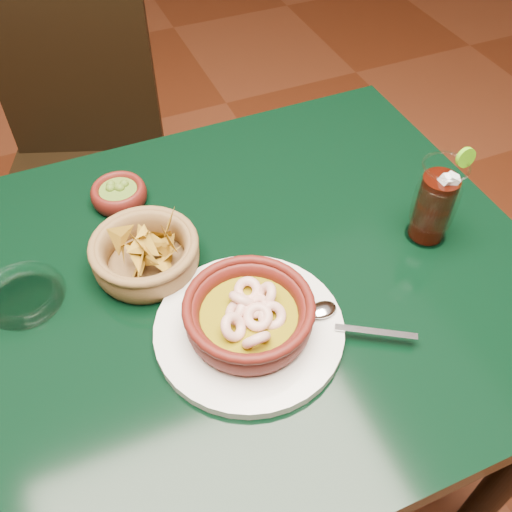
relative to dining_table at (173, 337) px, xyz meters
name	(u,v)px	position (x,y,z in m)	size (l,w,h in m)	color
ground	(201,484)	(0.00, 0.00, -0.65)	(7.00, 7.00, 0.00)	#471C0C
dining_table	(173,337)	(0.00, 0.00, 0.00)	(1.20, 0.80, 0.75)	black
dining_chair	(84,167)	(-0.04, 0.70, -0.16)	(0.53, 0.53, 0.90)	black
shrimp_plate	(249,319)	(0.09, -0.10, 0.13)	(0.35, 0.27, 0.08)	silver
chip_basket	(146,254)	(-0.01, 0.08, 0.13)	(0.20, 0.20, 0.13)	brown
guacamole_ramekin	(119,194)	(-0.01, 0.24, 0.12)	(0.12, 0.12, 0.04)	#45100C
cola_drink	(435,203)	(0.44, -0.04, 0.17)	(0.15, 0.15, 0.17)	white
glass_ashtray	(24,295)	(-0.20, 0.08, 0.11)	(0.13, 0.13, 0.03)	white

